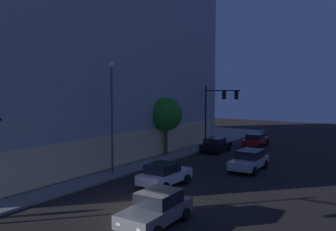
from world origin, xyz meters
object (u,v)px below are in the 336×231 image
(traffic_light_far_corner, at_px, (217,105))
(car_black, at_px, (216,145))
(modern_building, at_px, (55,52))
(sidewalk_tree, at_px, (166,114))
(car_white, at_px, (164,174))
(car_red, at_px, (256,140))
(car_grey, at_px, (156,208))
(street_lamp_sidewalk, at_px, (112,105))
(car_silver, at_px, (249,160))

(traffic_light_far_corner, xyz_separation_m, car_black, (-1.47, -0.53, -4.20))
(modern_building, relative_size, car_black, 7.81)
(sidewalk_tree, distance_m, car_black, 6.70)
(sidewalk_tree, xyz_separation_m, car_white, (-8.91, -5.89, -3.38))
(car_red, bearing_deg, car_black, 157.39)
(car_grey, bearing_deg, car_black, 17.48)
(traffic_light_far_corner, bearing_deg, sidewalk_tree, 156.66)
(car_red, bearing_deg, street_lamp_sidewalk, 166.01)
(modern_building, distance_m, street_lamp_sidewalk, 14.92)
(modern_building, bearing_deg, street_lamp_sidewalk, -110.90)
(sidewalk_tree, relative_size, car_black, 1.40)
(traffic_light_far_corner, xyz_separation_m, car_grey, (-20.92, -6.65, -4.18))
(street_lamp_sidewalk, relative_size, car_black, 2.08)
(car_white, distance_m, car_black, 13.95)
(modern_building, distance_m, car_grey, 26.14)
(car_grey, distance_m, car_black, 20.40)
(car_grey, bearing_deg, modern_building, 62.98)
(modern_building, bearing_deg, car_white, -106.10)
(car_white, distance_m, car_red, 19.53)
(car_grey, xyz_separation_m, car_red, (25.29, 3.70, -0.03))
(traffic_light_far_corner, height_order, car_white, traffic_light_far_corner)
(sidewalk_tree, bearing_deg, traffic_light_far_corner, -23.34)
(car_white, bearing_deg, car_silver, -22.90)
(sidewalk_tree, relative_size, car_grey, 1.36)
(street_lamp_sidewalk, relative_size, sidewalk_tree, 1.49)
(modern_building, relative_size, sidewalk_tree, 5.60)
(street_lamp_sidewalk, relative_size, car_silver, 1.81)
(traffic_light_far_corner, bearing_deg, modern_building, 123.81)
(traffic_light_far_corner, relative_size, car_black, 1.70)
(sidewalk_tree, distance_m, car_silver, 9.80)
(car_black, height_order, car_red, car_black)
(car_silver, bearing_deg, traffic_light_far_corner, 40.74)
(traffic_light_far_corner, distance_m, car_white, 16.05)
(car_grey, bearing_deg, car_red, 8.31)
(car_silver, xyz_separation_m, car_black, (6.01, 5.91, -0.05))
(car_red, bearing_deg, car_grey, -171.69)
(modern_building, distance_m, car_silver, 23.65)
(car_grey, distance_m, car_silver, 13.45)
(traffic_light_far_corner, distance_m, car_silver, 10.70)
(car_black, bearing_deg, car_white, -169.00)
(car_grey, relative_size, car_white, 1.01)
(modern_building, height_order, street_lamp_sidewalk, modern_building)
(modern_building, relative_size, car_grey, 7.61)
(car_grey, xyz_separation_m, car_black, (19.46, 6.13, -0.02))
(traffic_light_far_corner, bearing_deg, car_grey, -162.36)
(traffic_light_far_corner, distance_m, sidewalk_tree, 6.86)
(traffic_light_far_corner, height_order, sidewalk_tree, traffic_light_far_corner)
(street_lamp_sidewalk, bearing_deg, car_red, -13.99)
(modern_building, relative_size, traffic_light_far_corner, 4.59)
(modern_building, height_order, car_grey, modern_building)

